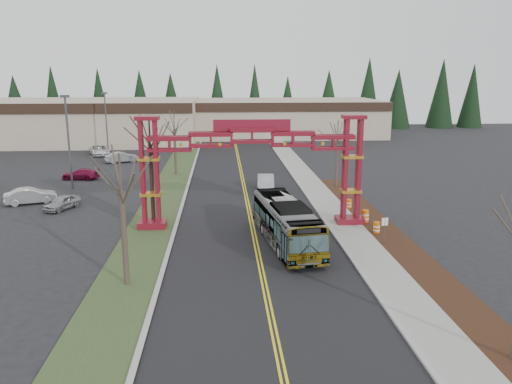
{
  "coord_description": "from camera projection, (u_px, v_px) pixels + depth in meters",
  "views": [
    {
      "loc": [
        -2.34,
        -20.65,
        12.0
      ],
      "look_at": [
        -0.05,
        12.73,
        4.08
      ],
      "focal_mm": 35.0,
      "sensor_mm": 36.0,
      "label": 1
    }
  ],
  "objects": [
    {
      "name": "bare_tree_right_far",
      "position": [
        338.0,
        139.0,
        53.25
      ],
      "size": [
        2.96,
        2.96,
        7.24
      ],
      "color": "#382D26",
      "rests_on": "ground"
    },
    {
      "name": "barrel_north",
      "position": [
        349.0,
        204.0,
        45.38
      ],
      "size": [
        0.5,
        0.5,
        0.92
      ],
      "color": "orange",
      "rests_on": "ground"
    },
    {
      "name": "bare_tree_median_mid",
      "position": [
        150.0,
        145.0,
        39.28
      ],
      "size": [
        3.43,
        3.43,
        8.88
      ],
      "color": "#382D26",
      "rests_on": "ground"
    },
    {
      "name": "gateway_arch",
      "position": [
        252.0,
        153.0,
        39.07
      ],
      "size": [
        18.2,
        1.6,
        8.9
      ],
      "color": "#5D0C18",
      "rests_on": "ground"
    },
    {
      "name": "curb_left",
      "position": [
        182.0,
        204.0,
        46.81
      ],
      "size": [
        0.3,
        110.0,
        0.15
      ],
      "primitive_type": "cube",
      "color": "#A7A6A1",
      "rests_on": "ground"
    },
    {
      "name": "barrel_south",
      "position": [
        377.0,
        228.0,
        38.29
      ],
      "size": [
        0.52,
        0.52,
        0.97
      ],
      "color": "orange",
      "rests_on": "ground"
    },
    {
      "name": "street_sign",
      "position": [
        385.0,
        226.0,
        35.52
      ],
      "size": [
        0.47,
        0.1,
        2.06
      ],
      "color": "#3F3F44",
      "rests_on": "ground"
    },
    {
      "name": "lane_line_left",
      "position": [
        246.0,
        204.0,
        47.23
      ],
      "size": [
        0.12,
        100.0,
        0.01
      ],
      "primitive_type": "cube",
      "color": "yellow",
      "rests_on": "road"
    },
    {
      "name": "light_pole_near",
      "position": [
        68.0,
        135.0,
        52.42
      ],
      "size": [
        0.86,
        0.43,
        9.92
      ],
      "color": "#3F3F44",
      "rests_on": "ground"
    },
    {
      "name": "parked_car_near_b",
      "position": [
        31.0,
        196.0,
        47.27
      ],
      "size": [
        4.92,
        3.14,
        1.53
      ],
      "primitive_type": "imported",
      "rotation": [
        0.0,
        0.0,
        1.93
      ],
      "color": "#BDBDBD",
      "rests_on": "ground"
    },
    {
      "name": "retail_building_east",
      "position": [
        283.0,
        117.0,
        100.45
      ],
      "size": [
        38.0,
        20.3,
        7.0
      ],
      "color": "tan",
      "rests_on": "ground"
    },
    {
      "name": "curb_right",
      "position": [
        312.0,
        202.0,
        47.63
      ],
      "size": [
        0.3,
        110.0,
        0.15
      ],
      "primitive_type": "cube",
      "color": "#A7A6A1",
      "rests_on": "ground"
    },
    {
      "name": "light_pole_far",
      "position": [
        106.0,
        119.0,
        76.09
      ],
      "size": [
        0.81,
        0.41,
        9.35
      ],
      "color": "#3F3F44",
      "rests_on": "ground"
    },
    {
      "name": "retail_building_west",
      "position": [
        68.0,
        121.0,
        89.97
      ],
      "size": [
        46.0,
        22.3,
        7.5
      ],
      "color": "tan",
      "rests_on": "ground"
    },
    {
      "name": "parked_car_far_b",
      "position": [
        100.0,
        150.0,
        75.68
      ],
      "size": [
        4.23,
        5.99,
        1.52
      ],
      "primitive_type": "imported",
      "rotation": [
        0.0,
        0.0,
        0.35
      ],
      "color": "white",
      "rests_on": "ground"
    },
    {
      "name": "landscape_strip",
      "position": [
        411.0,
        257.0,
        33.34
      ],
      "size": [
        2.6,
        50.0,
        0.12
      ],
      "primitive_type": "cube",
      "color": "black",
      "rests_on": "ground"
    },
    {
      "name": "parked_car_far_a",
      "position": [
        122.0,
        157.0,
        69.44
      ],
      "size": [
        4.69,
        3.15,
        1.46
      ],
      "primitive_type": "imported",
      "rotation": [
        0.0,
        0.0,
        1.97
      ],
      "color": "#A1A4A9",
      "rests_on": "ground"
    },
    {
      "name": "grass_median",
      "position": [
        162.0,
        205.0,
        46.7
      ],
      "size": [
        4.0,
        110.0,
        0.08
      ],
      "primitive_type": "cube",
      "color": "#324221",
      "rests_on": "ground"
    },
    {
      "name": "lane_line_right",
      "position": [
        249.0,
        204.0,
        47.24
      ],
      "size": [
        0.12,
        100.0,
        0.01
      ],
      "primitive_type": "cube",
      "color": "yellow",
      "rests_on": "road"
    },
    {
      "name": "bare_tree_median_far",
      "position": [
        174.0,
        129.0,
        59.61
      ],
      "size": [
        3.14,
        3.14,
        7.7
      ],
      "color": "#382D26",
      "rests_on": "ground"
    },
    {
      "name": "parked_car_mid_a",
      "position": [
        81.0,
        174.0,
        58.22
      ],
      "size": [
        4.58,
        2.48,
        1.26
      ],
      "primitive_type": "imported",
      "rotation": [
        0.0,
        0.0,
        4.54
      ],
      "color": "maroon",
      "rests_on": "ground"
    },
    {
      "name": "parked_car_near_a",
      "position": [
        62.0,
        202.0,
        45.29
      ],
      "size": [
        2.97,
        4.08,
        1.29
      ],
      "primitive_type": "imported",
      "rotation": [
        0.0,
        0.0,
        -0.43
      ],
      "color": "#989C9F",
      "rests_on": "ground"
    },
    {
      "name": "silver_sedan",
      "position": [
        266.0,
        183.0,
        52.8
      ],
      "size": [
        2.08,
        5.04,
        1.62
      ],
      "primitive_type": "imported",
      "rotation": [
        0.0,
        0.0,
        -0.08
      ],
      "color": "#A5A8AD",
      "rests_on": "ground"
    },
    {
      "name": "conifer_treeline",
      "position": [
        233.0,
        100.0,
        110.81
      ],
      "size": [
        116.1,
        5.6,
        13.0
      ],
      "color": "black",
      "rests_on": "ground"
    },
    {
      "name": "transit_bus",
      "position": [
        286.0,
        223.0,
        35.85
      ],
      "size": [
        4.11,
        11.6,
        3.16
      ],
      "primitive_type": "imported",
      "rotation": [
        0.0,
        0.0,
        0.13
      ],
      "color": "#B0B2B9",
      "rests_on": "ground"
    },
    {
      "name": "barrel_mid",
      "position": [
        365.0,
        217.0,
        41.14
      ],
      "size": [
        0.6,
        0.6,
        1.11
      ],
      "color": "orange",
      "rests_on": "ground"
    },
    {
      "name": "road",
      "position": [
        248.0,
        204.0,
        47.24
      ],
      "size": [
        12.0,
        110.0,
        0.02
      ],
      "primitive_type": "cube",
      "color": "black",
      "rests_on": "ground"
    },
    {
      "name": "sidewalk_right",
      "position": [
        327.0,
        202.0,
        47.73
      ],
      "size": [
        2.6,
        110.0,
        0.14
      ],
      "primitive_type": "cube",
      "color": "gray",
      "rests_on": "ground"
    },
    {
      "name": "bare_tree_median_near",
      "position": [
        121.0,
        193.0,
        27.87
      ],
      "size": [
        3.33,
        3.33,
        7.78
      ],
      "color": "#382D26",
      "rests_on": "ground"
    },
    {
      "name": "ground",
      "position": [
        276.0,
        341.0,
        22.97
      ],
      "size": [
        200.0,
        200.0,
        0.0
      ],
      "primitive_type": "plane",
      "color": "black",
      "rests_on": "ground"
    }
  ]
}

